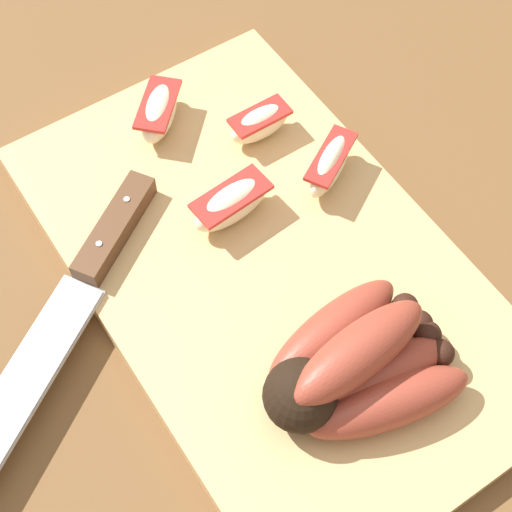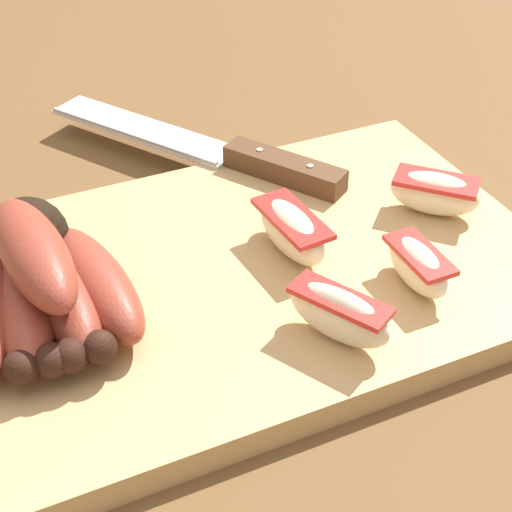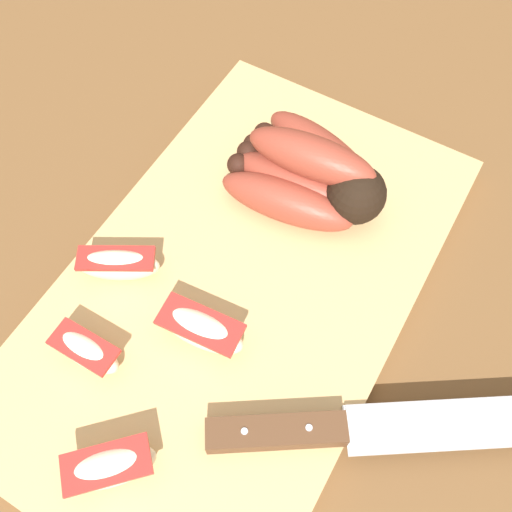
{
  "view_description": "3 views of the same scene",
  "coord_description": "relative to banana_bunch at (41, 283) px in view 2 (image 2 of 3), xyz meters",
  "views": [
    {
      "loc": [
        0.25,
        -0.18,
        0.55
      ],
      "look_at": [
        -0.0,
        -0.01,
        0.04
      ],
      "focal_mm": 55.77,
      "sensor_mm": 36.0,
      "label": 1
    },
    {
      "loc": [
        0.14,
        0.37,
        0.34
      ],
      "look_at": [
        -0.02,
        0.01,
        0.03
      ],
      "focal_mm": 53.88,
      "sensor_mm": 36.0,
      "label": 2
    },
    {
      "loc": [
        -0.17,
        -0.12,
        0.45
      ],
      "look_at": [
        0.02,
        -0.01,
        0.05
      ],
      "focal_mm": 40.51,
      "sensor_mm": 36.0,
      "label": 3
    }
  ],
  "objects": [
    {
      "name": "apple_wedge_extra",
      "position": [
        -0.15,
        0.09,
        -0.01
      ],
      "size": [
        0.05,
        0.07,
        0.04
      ],
      "color": "#F4E5C1",
      "rests_on": "cutting_board"
    },
    {
      "name": "chefs_knife",
      "position": [
        -0.18,
        -0.12,
        -0.02
      ],
      "size": [
        0.18,
        0.25,
        0.02
      ],
      "color": "silver",
      "rests_on": "cutting_board"
    },
    {
      "name": "cutting_board",
      "position": [
        -0.11,
        0.0,
        -0.03
      ],
      "size": [
        0.44,
        0.26,
        0.02
      ],
      "primitive_type": "cube",
      "color": "tan",
      "rests_on": "ground_plane"
    },
    {
      "name": "ground_plane",
      "position": [
        -0.11,
        0.01,
        -0.04
      ],
      "size": [
        6.0,
        6.0,
        0.0
      ],
      "primitive_type": "plane",
      "color": "brown"
    },
    {
      "name": "apple_wedge_far",
      "position": [
        -0.28,
        0.0,
        -0.01
      ],
      "size": [
        0.06,
        0.06,
        0.03
      ],
      "color": "#F4E5C1",
      "rests_on": "cutting_board"
    },
    {
      "name": "apple_wedge_near",
      "position": [
        -0.22,
        0.07,
        -0.01
      ],
      "size": [
        0.02,
        0.06,
        0.03
      ],
      "color": "#F4E5C1",
      "rests_on": "cutting_board"
    },
    {
      "name": "banana_bunch",
      "position": [
        0.0,
        0.0,
        0.0
      ],
      "size": [
        0.12,
        0.14,
        0.07
      ],
      "color": "black",
      "rests_on": "cutting_board"
    },
    {
      "name": "apple_wedge_middle",
      "position": [
        -0.17,
        0.0,
        -0.01
      ],
      "size": [
        0.03,
        0.07,
        0.03
      ],
      "color": "#F4E5C1",
      "rests_on": "cutting_board"
    }
  ]
}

